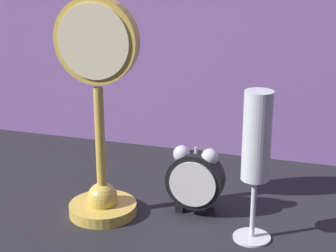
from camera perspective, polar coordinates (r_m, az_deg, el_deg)
The scene contains 4 objects.
ground_plane at distance 0.79m, azimuth -1.74°, elevation -10.60°, with size 4.00×4.00×0.00m, color #232328.
pocket_watch_on_stand at distance 0.79m, azimuth -7.01°, elevation 0.63°, with size 0.12×0.10×0.34m.
alarm_clock_twin_bell at distance 0.81m, azimuth 2.78°, elevation -5.27°, with size 0.08×0.03×0.10m.
champagne_flute at distance 0.73m, azimuth 8.97°, elevation -2.24°, with size 0.05×0.05×0.21m.
Camera 1 is at (0.23, -0.65, 0.38)m, focal length 60.00 mm.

